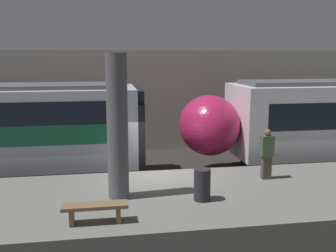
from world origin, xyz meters
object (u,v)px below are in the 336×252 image
support_pillar_near (117,127)px  trash_bin (202,185)px  platform_bench (95,209)px  person_waiting (267,153)px

support_pillar_near → trash_bin: support_pillar_near is taller
support_pillar_near → platform_bench: size_ratio=2.57×
person_waiting → platform_bench: (-5.18, -2.46, -0.48)m
support_pillar_near → platform_bench: (-0.60, -1.57, -1.59)m
person_waiting → trash_bin: size_ratio=1.84×
person_waiting → platform_bench: size_ratio=1.04×
trash_bin → person_waiting: bearing=31.2°
support_pillar_near → person_waiting: bearing=11.0°
support_pillar_near → trash_bin: 2.70m
person_waiting → platform_bench: bearing=-154.6°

